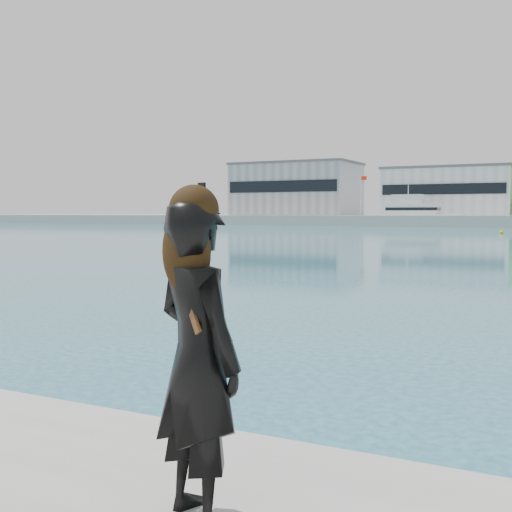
{
  "coord_description": "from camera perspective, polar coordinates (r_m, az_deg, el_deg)",
  "views": [
    {
      "loc": [
        1.66,
        -3.28,
        2.49
      ],
      "look_at": [
        -0.18,
        0.35,
        2.21
      ],
      "focal_mm": 45.0,
      "sensor_mm": 36.0,
      "label": 1
    }
  ],
  "objects": [
    {
      "name": "warehouse_grey_left",
      "position": [
        143.06,
        3.62,
        5.96
      ],
      "size": [
        26.52,
        16.36,
        11.5
      ],
      "color": "gray",
      "rests_on": "far_quay"
    },
    {
      "name": "flagpole_left",
      "position": [
        130.49,
        9.33,
        5.59
      ],
      "size": [
        1.28,
        0.16,
        8.0
      ],
      "color": "silver",
      "rests_on": "far_quay"
    },
    {
      "name": "woman",
      "position": [
        3.54,
        -5.24,
        -8.32
      ],
      "size": [
        0.76,
        0.65,
        1.86
      ],
      "rotation": [
        0.0,
        0.0,
        2.72
      ],
      "color": "black",
      "rests_on": "near_quay"
    },
    {
      "name": "buoy_far",
      "position": [
        82.39,
        20.98,
        1.87
      ],
      "size": [
        0.5,
        0.5,
        0.5
      ],
      "primitive_type": "sphere",
      "color": "gold",
      "rests_on": "ground"
    },
    {
      "name": "motor_yacht",
      "position": [
        121.22,
        13.98,
        3.59
      ],
      "size": [
        16.54,
        4.88,
        7.68
      ],
      "rotation": [
        0.0,
        0.0,
        0.02
      ],
      "color": "silver",
      "rests_on": "ground"
    },
    {
      "name": "warehouse_white",
      "position": [
        133.44,
        16.8,
        5.53
      ],
      "size": [
        24.48,
        15.35,
        9.5
      ],
      "color": "silver",
      "rests_on": "far_quay"
    }
  ]
}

